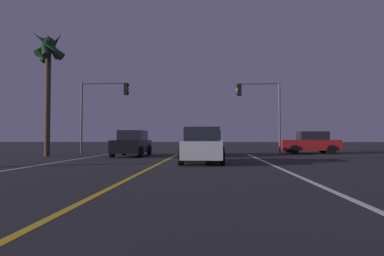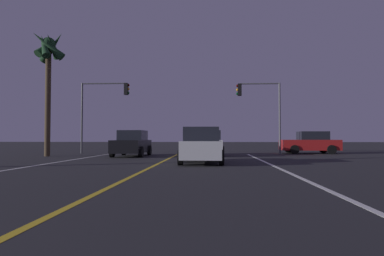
% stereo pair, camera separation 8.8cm
% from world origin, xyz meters
% --- Properties ---
extents(lane_edge_right, '(0.16, 32.01, 0.01)m').
position_xyz_m(lane_edge_right, '(5.14, 10.00, 0.00)').
color(lane_edge_right, silver).
rests_on(lane_edge_right, ground).
extents(lane_center_divider, '(0.16, 32.01, 0.01)m').
position_xyz_m(lane_center_divider, '(0.00, 10.00, 0.00)').
color(lane_center_divider, gold).
rests_on(lane_center_divider, ground).
extents(car_crossing_side, '(4.30, 2.02, 1.70)m').
position_xyz_m(car_crossing_side, '(10.08, 27.42, 0.82)').
color(car_crossing_side, black).
rests_on(car_crossing_side, ground).
extents(car_lead_same_lane, '(2.02, 4.30, 1.70)m').
position_xyz_m(car_lead_same_lane, '(2.01, 17.41, 0.82)').
color(car_lead_same_lane, black).
rests_on(car_lead_same_lane, ground).
extents(car_ahead_far, '(2.02, 4.30, 1.70)m').
position_xyz_m(car_ahead_far, '(2.27, 23.97, 0.82)').
color(car_ahead_far, black).
rests_on(car_ahead_far, ground).
extents(car_oncoming, '(2.02, 4.30, 1.70)m').
position_xyz_m(car_oncoming, '(-2.76, 23.04, 0.82)').
color(car_oncoming, black).
rests_on(car_oncoming, ground).
extents(traffic_light_near_right, '(3.31, 0.36, 5.35)m').
position_xyz_m(traffic_light_near_right, '(6.02, 26.51, 3.99)').
color(traffic_light_near_right, '#4C4C51').
rests_on(traffic_light_near_right, ground).
extents(traffic_light_near_left, '(3.81, 0.36, 5.49)m').
position_xyz_m(traffic_light_near_left, '(-5.78, 26.51, 4.11)').
color(traffic_light_near_left, '#4C4C51').
rests_on(traffic_light_near_left, ground).
extents(palm_tree_left_mid, '(2.23, 1.87, 8.30)m').
position_xyz_m(palm_tree_left_mid, '(-8.27, 22.54, 6.57)').
color(palm_tree_left_mid, '#473826').
rests_on(palm_tree_left_mid, ground).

